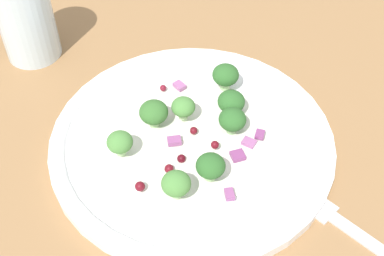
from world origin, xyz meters
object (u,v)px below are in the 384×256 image
Objects in this scene: broccoli_floret_2 at (232,120)px; broccoli_floret_0 at (211,166)px; water_glass at (25,17)px; plate at (192,140)px; fork at (376,246)px; broccoli_floret_1 at (120,143)px.

broccoli_floret_0 is at bearing 56.21° from broccoli_floret_2.
water_glass reaches higher than broccoli_floret_0.
fork is at bearing 130.90° from plate.
plate is 6.19cm from broccoli_floret_0.
broccoli_floret_1 is at bearing 6.44° from plate.
broccoli_floret_2 is 17.62cm from fork.
water_glass is at bearing -50.07° from fork.
broccoli_floret_0 is at bearing 148.03° from broccoli_floret_1.
water_glass reaches higher than broccoli_floret_1.
fork is at bearing 129.93° from water_glass.
broccoli_floret_0 reaches higher than fork.
fork is (-8.96, 14.91, -2.82)cm from broccoli_floret_2.
broccoli_floret_0 is at bearing 122.86° from water_glass.
water_glass is (15.43, -18.96, 4.39)cm from plate.
fork is (-20.33, 14.26, -3.04)cm from broccoli_floret_1.
plate is 10.24× the size of broccoli_floret_2.
broccoli_floret_2 is at bearing -59.02° from fork.
plate is 10.34× the size of broccoli_floret_0.
broccoli_floret_0 is 6.58cm from broccoli_floret_2.
broccoli_floret_2 is at bearing -123.79° from broccoli_floret_0.
plate is 11.22× the size of broccoli_floret_1.
broccoli_floret_2 is at bearing 135.61° from water_glass.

